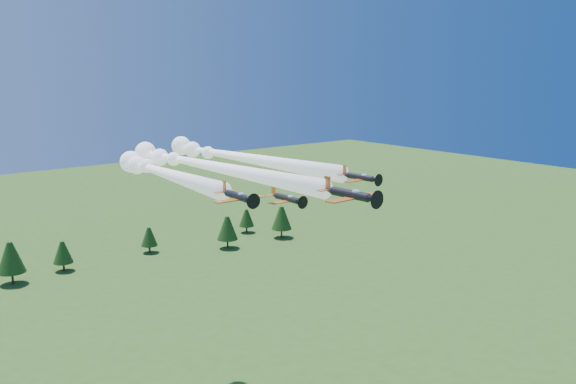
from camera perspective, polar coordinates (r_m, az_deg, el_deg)
plane_lead at (r=100.92m, az=-7.21°, el=2.39°), size 8.44×55.65×3.70m
plane_left at (r=100.91m, az=-11.28°, el=1.79°), size 7.28×40.95×3.70m
plane_right at (r=111.77m, az=-4.69°, el=3.20°), size 8.30×50.92×3.70m
plane_slot at (r=92.11m, az=-0.05°, el=-0.58°), size 6.63×7.26×2.35m
treeline at (r=190.93m, az=-20.71°, el=-5.43°), size 170.11×19.32×11.80m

